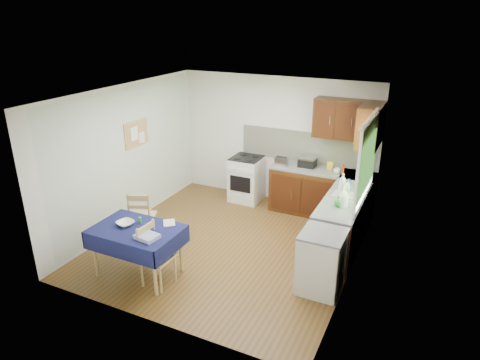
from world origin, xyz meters
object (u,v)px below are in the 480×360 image
at_px(dish_rack, 346,194).
at_px(chair_near, 155,253).
at_px(chair_far, 142,215).
at_px(kettle, 343,200).
at_px(sandwich_press, 307,162).
at_px(toaster, 281,161).
at_px(dining_table, 137,235).

bearing_deg(dish_rack, chair_near, -131.55).
xyz_separation_m(chair_far, kettle, (3.10, 0.86, 0.53)).
distance_m(chair_near, sandwich_press, 3.49).
distance_m(toaster, sandwich_press, 0.48).
distance_m(dining_table, dish_rack, 3.27).
relative_size(chair_far, sandwich_press, 2.97).
height_order(toaster, dish_rack, dish_rack).
bearing_deg(chair_far, dining_table, 101.37).
bearing_deg(dining_table, chair_far, 129.27).
xyz_separation_m(chair_near, dish_rack, (2.14, 2.18, 0.44)).
height_order(toaster, kettle, kettle).
relative_size(toaster, sandwich_press, 0.76).
xyz_separation_m(dining_table, chair_near, (0.36, -0.08, -0.16)).
bearing_deg(chair_near, dish_rack, -41.38).
bearing_deg(dining_table, chair_near, -8.16).
bearing_deg(sandwich_press, toaster, -172.12).
relative_size(dish_rack, kettle, 1.58).
distance_m(sandwich_press, dish_rack, 1.44).
bearing_deg(chair_near, chair_far, 48.53).
distance_m(chair_near, toaster, 3.21).
distance_m(toaster, kettle, 1.99).
xyz_separation_m(dining_table, dish_rack, (2.49, 2.10, 0.28)).
xyz_separation_m(chair_near, toaster, (0.71, 3.09, 0.50)).
xyz_separation_m(dining_table, chair_far, (-0.56, 0.81, -0.17)).
xyz_separation_m(dish_rack, kettle, (0.05, -0.42, 0.09)).
xyz_separation_m(dining_table, kettle, (2.54, 1.67, 0.37)).
bearing_deg(sandwich_press, dining_table, -126.44).
height_order(chair_far, sandwich_press, sandwich_press).
relative_size(chair_near, sandwich_press, 2.97).
bearing_deg(chair_far, sandwich_press, -154.51).
xyz_separation_m(toaster, dish_rack, (1.43, -0.91, -0.06)).
bearing_deg(sandwich_press, chair_far, -142.24).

